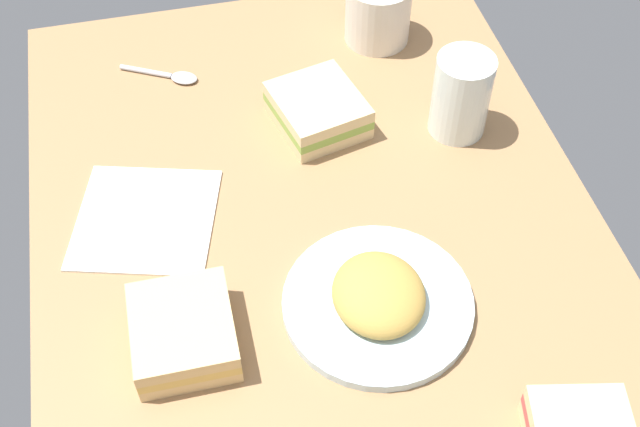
# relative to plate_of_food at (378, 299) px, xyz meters

# --- Properties ---
(tabletop) EXTENTS (0.90, 0.64, 0.02)m
(tabletop) POSITION_rel_plate_of_food_xyz_m (0.11, 0.04, -0.02)
(tabletop) COLOR #936D47
(tabletop) RESTS_ON ground
(plate_of_food) EXTENTS (0.20, 0.20, 0.04)m
(plate_of_food) POSITION_rel_plate_of_food_xyz_m (0.00, 0.00, 0.00)
(plate_of_food) COLOR silver
(plate_of_food) RESTS_ON tabletop
(coffee_mug_milky) EXTENTS (0.11, 0.09, 0.09)m
(coffee_mug_milky) POSITION_rel_plate_of_food_xyz_m (0.43, -0.12, 0.03)
(coffee_mug_milky) COLOR silver
(coffee_mug_milky) RESTS_ON tabletop
(sandwich_main) EXTENTS (0.13, 0.12, 0.04)m
(sandwich_main) POSITION_rel_plate_of_food_xyz_m (0.28, -0.00, 0.01)
(sandwich_main) COLOR beige
(sandwich_main) RESTS_ON tabletop
(sandwich_extra) EXTENTS (0.11, 0.10, 0.04)m
(sandwich_extra) POSITION_rel_plate_of_food_xyz_m (0.00, 0.20, 0.01)
(sandwich_extra) COLOR #DBB77A
(sandwich_extra) RESTS_ON tabletop
(glass_of_milk) EXTENTS (0.07, 0.07, 0.11)m
(glass_of_milk) POSITION_rel_plate_of_food_xyz_m (0.24, -0.17, 0.03)
(glass_of_milk) COLOR silver
(glass_of_milk) RESTS_ON tabletop
(spoon) EXTENTS (0.07, 0.10, 0.01)m
(spoon) POSITION_rel_plate_of_food_xyz_m (0.41, 0.17, -0.01)
(spoon) COLOR silver
(spoon) RESTS_ON tabletop
(paper_napkin) EXTENTS (0.19, 0.19, 0.00)m
(paper_napkin) POSITION_rel_plate_of_food_xyz_m (0.17, 0.23, -0.01)
(paper_napkin) COLOR white
(paper_napkin) RESTS_ON tabletop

